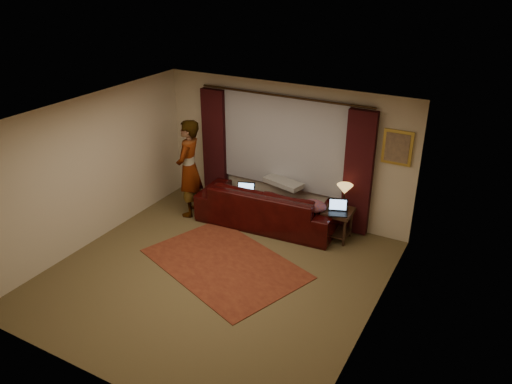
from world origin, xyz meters
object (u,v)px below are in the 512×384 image
at_px(sofa, 268,198).
at_px(tiffany_lamp, 344,197).
at_px(end_table, 337,224).
at_px(laptop_sofa, 245,191).
at_px(laptop_table, 338,208).
at_px(person, 189,168).

height_order(sofa, tiffany_lamp, sofa).
distance_m(sofa, end_table, 1.38).
xyz_separation_m(sofa, tiffany_lamp, (1.40, 0.21, 0.27)).
distance_m(end_table, tiffany_lamp, 0.53).
distance_m(laptop_sofa, tiffany_lamp, 1.85).
height_order(laptop_table, person, person).
xyz_separation_m(sofa, end_table, (1.35, 0.10, -0.25)).
bearing_deg(sofa, laptop_table, 173.66).
xyz_separation_m(end_table, tiffany_lamp, (0.05, 0.12, 0.51)).
relative_size(sofa, laptop_sofa, 7.26).
bearing_deg(tiffany_lamp, sofa, -171.26).
bearing_deg(tiffany_lamp, end_table, -110.76).
bearing_deg(sofa, end_table, 179.87).
height_order(laptop_sofa, person, person).
xyz_separation_m(sofa, person, (-1.53, -0.35, 0.43)).
relative_size(sofa, laptop_table, 7.35).
height_order(tiffany_lamp, person, person).
relative_size(sofa, person, 1.38).
xyz_separation_m(laptop_sofa, end_table, (1.76, 0.26, -0.37)).
height_order(sofa, laptop_sofa, sofa).
bearing_deg(laptop_table, end_table, 85.02).
relative_size(laptop_table, person, 0.19).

